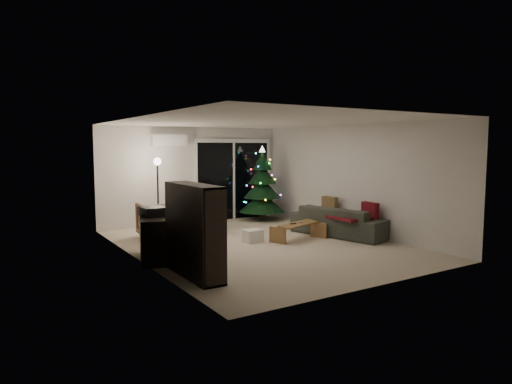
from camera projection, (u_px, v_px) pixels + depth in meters
room at (242, 188)px, 10.72m from camera, size 6.50×7.51×2.60m
bookshelf at (184, 232)px, 6.89m from camera, size 0.64×1.47×1.43m
media_cabinet at (154, 238)px, 8.05m from camera, size 0.81×1.32×0.78m
stereo at (153, 212)px, 8.01m from camera, size 0.39×0.47×0.17m
armchair at (159, 220)px, 9.94m from camera, size 0.90×0.92×0.79m
ottoman at (201, 222)px, 10.58m from camera, size 0.67×0.67×0.50m
cardboard_box_a at (193, 241)px, 8.92m from camera, size 0.50×0.41×0.32m
cardboard_box_b at (253, 236)px, 9.53m from camera, size 0.40×0.31×0.27m
side_table at (214, 218)px, 11.14m from camera, size 0.49×0.49×0.51m
floor_lamp at (158, 196)px, 10.66m from camera, size 0.27×0.27×1.68m
sofa at (340, 221)px, 10.24m from camera, size 1.36×2.37×0.65m
sofa_throw at (337, 215)px, 10.17m from camera, size 0.70×1.61×0.05m
cushion_a at (330, 206)px, 10.89m from camera, size 0.17×0.44×0.43m
cushion_b at (370, 212)px, 9.80m from camera, size 0.16×0.44×0.43m
coffee_table at (299, 232)px, 9.73m from camera, size 1.23×0.76×0.37m
remote_a at (293, 223)px, 9.63m from camera, size 0.14×0.04×0.02m
remote_b at (301, 222)px, 9.80m from camera, size 0.14×0.08×0.02m
christmas_tree at (262, 183)px, 12.36m from camera, size 1.36×1.36×2.02m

